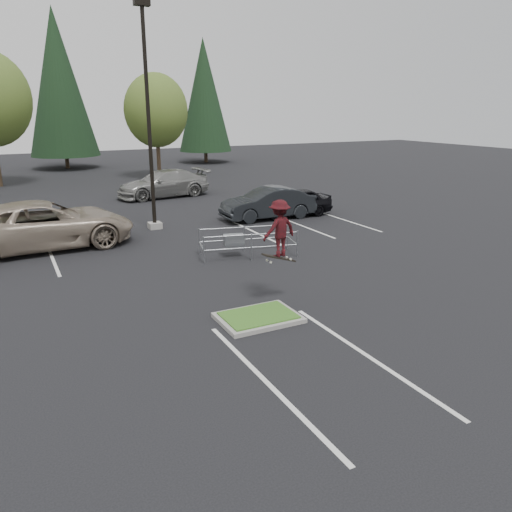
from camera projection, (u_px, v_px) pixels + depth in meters
name	position (u px, v px, depth m)	size (l,w,h in m)	color
ground	(258.00, 320.00, 13.87)	(120.00, 120.00, 0.00)	black
grass_median	(258.00, 317.00, 13.85)	(2.20, 1.60, 0.16)	gray
stall_lines	(151.00, 267.00, 18.43)	(22.62, 17.60, 0.01)	silver
light_pole	(149.00, 132.00, 23.03)	(0.70, 0.60, 10.12)	gray
decid_c	(156.00, 113.00, 40.45)	(5.12, 5.12, 8.38)	#38281C
conif_b	(59.00, 83.00, 46.21)	(6.38, 6.38, 14.50)	#38281C
conif_c	(204.00, 96.00, 51.73)	(5.50, 5.50, 12.50)	#38281C
cart_corral	(237.00, 240.00, 19.61)	(3.94, 2.16, 1.06)	gray
skateboarder	(279.00, 229.00, 14.60)	(1.19, 0.80, 1.93)	black
car_l_tan	(45.00, 225.00, 20.72)	(3.29, 7.13, 1.98)	gray
car_r_charc	(268.00, 203.00, 26.28)	(1.74, 5.00, 1.65)	black
car_r_black	(293.00, 202.00, 26.96)	(1.75, 4.36, 1.48)	black
car_far_silver	(164.00, 184.00, 32.69)	(2.46, 6.05, 1.75)	gray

